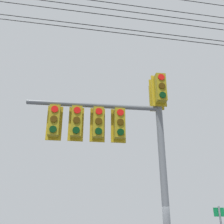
% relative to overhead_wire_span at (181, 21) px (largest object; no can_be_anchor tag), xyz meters
% --- Properties ---
extents(signal_mast_assembly, '(4.16, 0.97, 6.41)m').
position_rel_overhead_wire_span_xyz_m(signal_mast_assembly, '(2.19, 0.11, -4.22)').
color(signal_mast_assembly, slate).
rests_on(signal_mast_assembly, ground).
extents(overhead_wire_span, '(23.55, 1.60, 2.39)m').
position_rel_overhead_wire_span_xyz_m(overhead_wire_span, '(0.00, 0.00, 0.00)').
color(overhead_wire_span, black).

